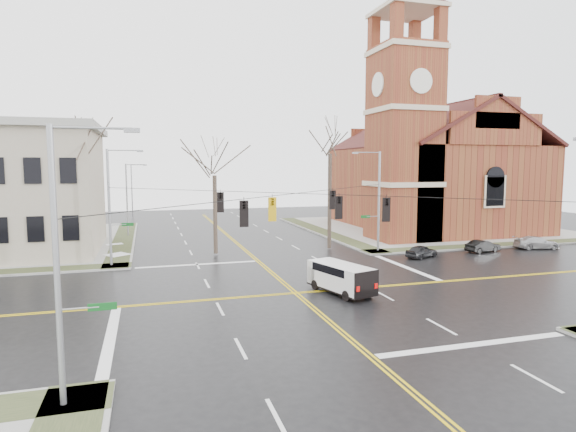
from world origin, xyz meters
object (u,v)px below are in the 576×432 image
object	(u,v)px
cargo_van	(339,276)
tree_ne	(330,147)
parked_car_b	(483,246)
parked_car_c	(537,243)
signal_pole_sw	(62,259)
streetlight_north_a	(128,197)
parked_car_a	(422,251)
church	(427,161)
signal_pole_ne	(377,198)
signal_pole_nw	(112,204)
tree_nw_far	(77,152)
streetlight_north_b	(133,188)
tree_nw_near	(214,170)

from	to	relation	value
cargo_van	tree_ne	bearing A→B (deg)	54.72
parked_car_b	parked_car_c	xyz separation A→B (m)	(6.11, 0.08, 0.04)
signal_pole_sw	streetlight_north_a	distance (m)	39.51
parked_car_c	signal_pole_sw	bearing A→B (deg)	130.64
tree_ne	parked_car_b	bearing A→B (deg)	-22.24
parked_car_a	cargo_van	bearing A→B (deg)	105.46
church	tree_ne	size ratio (longest dim) A/B	2.07
streetlight_north_a	parked_car_a	world-z (taller)	streetlight_north_a
tree_ne	signal_pole_ne	bearing A→B (deg)	-34.54
parked_car_c	tree_ne	distance (m)	21.71
signal_pole_sw	cargo_van	xyz separation A→B (m)	(13.94, 10.85, -3.88)
streetlight_north_a	parked_car_b	size ratio (longest dim) A/B	2.36
signal_pole_nw	signal_pole_sw	xyz separation A→B (m)	(0.00, -23.00, 0.00)
cargo_van	parked_car_b	world-z (taller)	cargo_van
signal_pole_ne	tree_nw_far	world-z (taller)	tree_nw_far
tree_nw_far	signal_pole_ne	bearing A→B (deg)	-5.47
signal_pole_nw	parked_car_b	distance (m)	32.40
signal_pole_nw	parked_car_b	size ratio (longest dim) A/B	2.65
streetlight_north_b	streetlight_north_a	bearing A→B (deg)	-90.00
parked_car_b	tree_nw_near	bearing A→B (deg)	66.85
signal_pole_ne	parked_car_b	distance (m)	10.69
streetlight_north_b	cargo_van	bearing A→B (deg)	-74.74
tree_nw_far	signal_pole_sw	bearing A→B (deg)	-84.12
tree_nw_near	tree_ne	size ratio (longest dim) A/B	0.78
signal_pole_ne	cargo_van	bearing A→B (deg)	-125.62
signal_pole_sw	streetlight_north_b	size ratio (longest dim) A/B	1.12
streetlight_north_a	tree_nw_far	size ratio (longest dim) A/B	0.64
signal_pole_nw	tree_nw_far	world-z (taller)	tree_nw_far
signal_pole_sw	tree_nw_near	world-z (taller)	tree_nw_near
parked_car_a	streetlight_north_b	bearing A→B (deg)	9.38
parked_car_c	tree_nw_near	size ratio (longest dim) A/B	0.40
tree_nw_far	tree_nw_near	bearing A→B (deg)	1.53
streetlight_north_a	tree_nw_near	distance (m)	16.07
church	streetlight_north_b	bearing A→B (deg)	146.75
signal_pole_ne	parked_car_a	distance (m)	6.18
streetlight_north_a	parked_car_c	world-z (taller)	streetlight_north_a
parked_car_b	tree_ne	size ratio (longest dim) A/B	0.26
signal_pole_ne	parked_car_a	xyz separation A→B (m)	(2.51, -3.54, -4.40)
signal_pole_ne	cargo_van	size ratio (longest dim) A/B	1.77
church	parked_car_c	size ratio (longest dim) A/B	6.68
signal_pole_ne	streetlight_north_b	world-z (taller)	signal_pole_ne
parked_car_a	tree_ne	distance (m)	12.47
tree_nw_near	parked_car_c	bearing A→B (deg)	-10.35
parked_car_b	parked_car_a	bearing A→B (deg)	86.15
cargo_van	parked_car_c	world-z (taller)	cargo_van
cargo_van	tree_nw_far	bearing A→B (deg)	122.50
cargo_van	tree_ne	xyz separation A→B (m)	(5.07, 14.64, 8.50)
church	parked_car_b	distance (m)	18.37
signal_pole_ne	tree_nw_far	distance (m)	25.70
tree_ne	streetlight_north_b	bearing A→B (deg)	118.35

